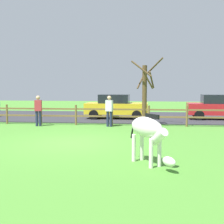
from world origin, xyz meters
TOP-DOWN VIEW (x-y plane):
  - ground_plane at (0.00, 0.00)m, footprint 60.00×60.00m
  - parking_asphalt at (0.00, 9.30)m, footprint 28.00×7.40m
  - paddock_fence at (-1.00, 5.00)m, footprint 20.12×0.11m
  - bare_tree at (2.79, 5.06)m, footprint 1.70×1.71m
  - zebra at (2.87, -2.75)m, footprint 1.33×1.64m
  - crow_on_grass at (3.27, 0.78)m, footprint 0.21×0.10m
  - parked_car_yellow at (0.93, 8.10)m, footprint 4.04×1.97m
  - parked_car_red at (7.49, 8.37)m, footprint 4.09×2.07m
  - visitor_left_of_tree at (0.92, 4.54)m, footprint 0.41×0.32m
  - visitor_right_of_tree at (-2.89, 4.31)m, footprint 0.39×0.27m

SIDE VIEW (x-z plane):
  - ground_plane at x=0.00m, z-range 0.00..0.00m
  - parking_asphalt at x=0.00m, z-range 0.00..0.05m
  - crow_on_grass at x=3.27m, z-range 0.02..0.23m
  - paddock_fence at x=-1.00m, z-range 0.08..1.19m
  - parked_car_yellow at x=0.93m, z-range 0.06..1.62m
  - parked_car_red at x=7.49m, z-range 0.06..1.62m
  - visitor_left_of_tree at x=0.92m, z-range 0.09..1.73m
  - visitor_right_of_tree at x=-2.89m, z-range 0.09..1.73m
  - zebra at x=2.87m, z-range 0.22..1.63m
  - bare_tree at x=2.79m, z-range 0.01..3.67m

